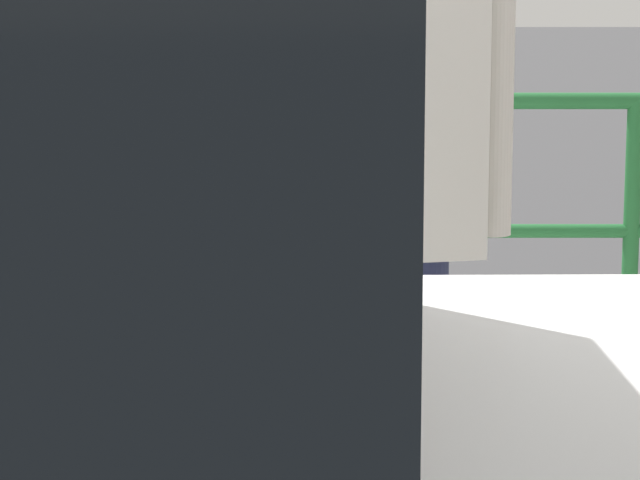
{
  "coord_description": "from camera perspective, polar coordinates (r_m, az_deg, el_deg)",
  "views": [
    {
      "loc": [
        0.57,
        -2.61,
        1.56
      ],
      "look_at": [
        0.57,
        0.26,
        1.07
      ],
      "focal_mm": 80.2,
      "sensor_mm": 36.0,
      "label": 1
    }
  ],
  "objects": [
    {
      "name": "parking_meter",
      "position": [
        2.97,
        -7.11,
        3.19
      ],
      "size": [
        0.16,
        0.17,
        1.54
      ],
      "rotation": [
        0.0,
        0.0,
        3.11
      ],
      "color": "slate",
      "rests_on": "sidewalk_curb"
    },
    {
      "name": "pedestrian_at_meter",
      "position": [
        3.07,
        2.01,
        2.02
      ],
      "size": [
        0.63,
        0.59,
        1.77
      ],
      "rotation": [
        0.0,
        0.0,
        -2.92
      ],
      "color": "#1E233F",
      "rests_on": "sidewalk_curb"
    },
    {
      "name": "background_railing",
      "position": [
        5.25,
        -6.28,
        2.36
      ],
      "size": [
        24.06,
        0.06,
        1.09
      ],
      "color": "#1E602D",
      "rests_on": "sidewalk_curb"
    }
  ]
}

